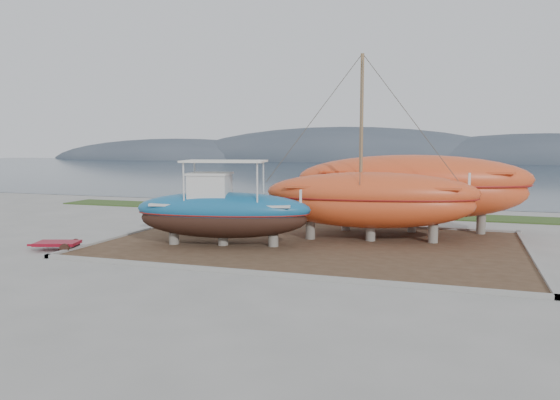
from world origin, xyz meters
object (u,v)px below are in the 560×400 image
(white_dinghy, at_px, (213,219))
(orange_sailboat, at_px, (372,149))
(red_trailer, at_px, (58,246))
(orange_bare_hull, at_px, (413,195))
(blue_caique, at_px, (223,203))

(white_dinghy, distance_m, orange_sailboat, 8.70)
(white_dinghy, xyz_separation_m, red_trailer, (-4.36, -6.11, -0.53))
(orange_sailboat, bearing_deg, orange_bare_hull, 54.81)
(red_trailer, bearing_deg, orange_sailboat, 8.90)
(blue_caique, bearing_deg, red_trailer, -166.03)
(orange_sailboat, distance_m, red_trailer, 14.36)
(blue_caique, height_order, orange_sailboat, orange_sailboat)
(white_dinghy, xyz_separation_m, orange_bare_hull, (9.51, 3.25, 1.24))
(blue_caique, height_order, orange_bare_hull, orange_bare_hull)
(orange_bare_hull, bearing_deg, blue_caique, -149.01)
(white_dinghy, distance_m, orange_bare_hull, 10.13)
(orange_bare_hull, bearing_deg, orange_sailboat, -125.57)
(blue_caique, height_order, red_trailer, blue_caique)
(orange_bare_hull, bearing_deg, white_dinghy, -170.19)
(blue_caique, distance_m, orange_sailboat, 7.17)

